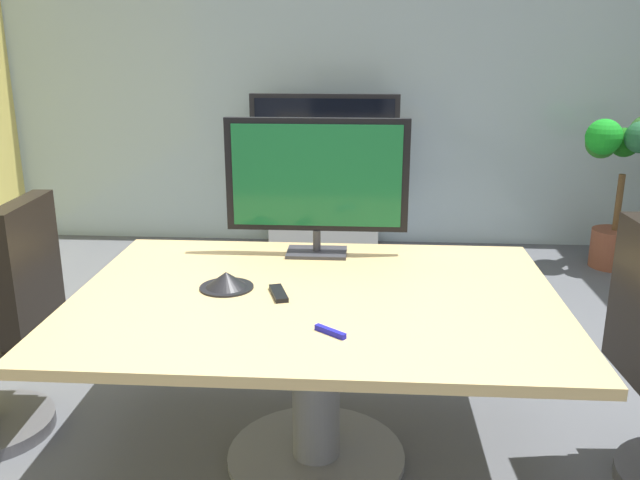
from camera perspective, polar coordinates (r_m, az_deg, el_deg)
The scene contains 9 objects.
ground_plane at distance 3.17m, azimuth -1.61°, elevation -16.50°, with size 7.33×7.33×0.00m, color #515459.
wall_back_glass_partition at distance 5.82m, azimuth 1.27°, elevation 13.08°, with size 5.68×0.10×2.73m, color #9EB2B7.
conference_table at distance 2.76m, azimuth -0.35°, elevation -7.95°, with size 1.92×1.39×0.76m.
tv_monitor at distance 3.09m, azimuth -0.27°, elevation 5.18°, with size 0.84×0.18×0.64m.
wall_display_unit at distance 5.61m, azimuth 0.37°, elevation 3.41°, with size 1.20×0.36×1.31m.
potted_plant at distance 5.62m, azimuth 24.05°, elevation 5.13°, with size 0.60×0.50×1.19m.
conference_phone at distance 2.77m, azimuth -7.93°, elevation -3.45°, with size 0.22×0.22×0.07m.
remote_control at distance 2.68m, azimuth -3.53°, elevation -4.52°, with size 0.05×0.17×0.02m, color black.
whiteboard_marker at distance 2.34m, azimuth 0.88°, elevation -7.76°, with size 0.13×0.02×0.02m, color #1919A5.
Camera 1 is at (0.26, -2.64, 1.74)m, focal length 37.83 mm.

